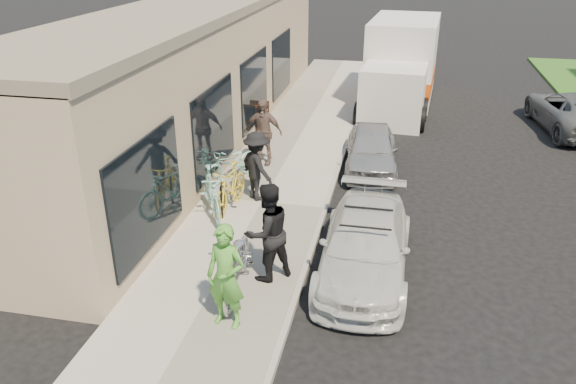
{
  "coord_description": "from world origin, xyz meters",
  "views": [
    {
      "loc": [
        1.15,
        -8.97,
        6.15
      ],
      "look_at": [
        -1.09,
        1.78,
        1.05
      ],
      "focal_mm": 35.0,
      "sensor_mm": 36.0,
      "label": 1
    }
  ],
  "objects_px": {
    "woman_rider": "(226,277)",
    "bystander_a": "(257,166)",
    "bike_rack": "(223,195)",
    "cruiser_bike_b": "(231,163)",
    "moving_truck": "(401,68)",
    "cruiser_bike_a": "(212,193)",
    "sandwich_board": "(260,117)",
    "sedan_white": "(365,245)",
    "sedan_silver": "(371,149)",
    "bystander_b": "(263,132)",
    "tandem_bike": "(237,264)",
    "far_car_gray": "(574,111)",
    "cruiser_bike_c": "(230,187)",
    "man_standing": "(267,232)"
  },
  "relations": [
    {
      "from": "sedan_white",
      "to": "sedan_silver",
      "type": "xyz_separation_m",
      "value": [
        -0.27,
        5.4,
        -0.01
      ]
    },
    {
      "from": "bike_rack",
      "to": "cruiser_bike_b",
      "type": "height_order",
      "value": "cruiser_bike_b"
    },
    {
      "from": "sandwich_board",
      "to": "moving_truck",
      "type": "relative_size",
      "value": 0.14
    },
    {
      "from": "tandem_bike",
      "to": "cruiser_bike_c",
      "type": "distance_m",
      "value": 3.43
    },
    {
      "from": "cruiser_bike_a",
      "to": "bystander_a",
      "type": "xyz_separation_m",
      "value": [
        0.79,
        1.08,
        0.3
      ]
    },
    {
      "from": "sedan_white",
      "to": "moving_truck",
      "type": "distance_m",
      "value": 12.32
    },
    {
      "from": "sandwich_board",
      "to": "tandem_bike",
      "type": "relative_size",
      "value": 0.45
    },
    {
      "from": "woman_rider",
      "to": "man_standing",
      "type": "height_order",
      "value": "man_standing"
    },
    {
      "from": "bike_rack",
      "to": "sedan_white",
      "type": "bearing_deg",
      "value": -25.23
    },
    {
      "from": "far_car_gray",
      "to": "cruiser_bike_b",
      "type": "bearing_deg",
      "value": 27.03
    },
    {
      "from": "bystander_a",
      "to": "bystander_b",
      "type": "bearing_deg",
      "value": -37.37
    },
    {
      "from": "sandwich_board",
      "to": "cruiser_bike_c",
      "type": "bearing_deg",
      "value": -90.71
    },
    {
      "from": "cruiser_bike_a",
      "to": "bystander_b",
      "type": "bearing_deg",
      "value": 54.93
    },
    {
      "from": "sedan_silver",
      "to": "moving_truck",
      "type": "distance_m",
      "value": 6.96
    },
    {
      "from": "bike_rack",
      "to": "moving_truck",
      "type": "relative_size",
      "value": 0.12
    },
    {
      "from": "sandwich_board",
      "to": "bike_rack",
      "type": "bearing_deg",
      "value": -92.0
    },
    {
      "from": "tandem_bike",
      "to": "far_car_gray",
      "type": "bearing_deg",
      "value": 48.76
    },
    {
      "from": "sedan_silver",
      "to": "cruiser_bike_c",
      "type": "distance_m",
      "value": 4.64
    },
    {
      "from": "tandem_bike",
      "to": "bystander_b",
      "type": "bearing_deg",
      "value": 94.37
    },
    {
      "from": "moving_truck",
      "to": "cruiser_bike_a",
      "type": "bearing_deg",
      "value": -106.07
    },
    {
      "from": "cruiser_bike_b",
      "to": "bystander_b",
      "type": "height_order",
      "value": "bystander_b"
    },
    {
      "from": "sedan_white",
      "to": "cruiser_bike_a",
      "type": "distance_m",
      "value": 3.93
    },
    {
      "from": "cruiser_bike_c",
      "to": "sedan_white",
      "type": "bearing_deg",
      "value": -23.76
    },
    {
      "from": "tandem_bike",
      "to": "cruiser_bike_b",
      "type": "bearing_deg",
      "value": 102.79
    },
    {
      "from": "man_standing",
      "to": "cruiser_bike_b",
      "type": "distance_m",
      "value": 4.8
    },
    {
      "from": "woman_rider",
      "to": "bystander_a",
      "type": "relative_size",
      "value": 1.07
    },
    {
      "from": "sedan_silver",
      "to": "cruiser_bike_a",
      "type": "distance_m",
      "value": 5.18
    },
    {
      "from": "cruiser_bike_a",
      "to": "moving_truck",
      "type": "bearing_deg",
      "value": 41.21
    },
    {
      "from": "tandem_bike",
      "to": "man_standing",
      "type": "xyz_separation_m",
      "value": [
        0.43,
        0.54,
        0.41
      ]
    },
    {
      "from": "man_standing",
      "to": "bystander_a",
      "type": "xyz_separation_m",
      "value": [
        -1.08,
        3.33,
        -0.11
      ]
    },
    {
      "from": "sandwich_board",
      "to": "cruiser_bike_b",
      "type": "bearing_deg",
      "value": -94.41
    },
    {
      "from": "cruiser_bike_c",
      "to": "woman_rider",
      "type": "bearing_deg",
      "value": -67.45
    },
    {
      "from": "sedan_white",
      "to": "moving_truck",
      "type": "height_order",
      "value": "moving_truck"
    },
    {
      "from": "cruiser_bike_a",
      "to": "cruiser_bike_b",
      "type": "relative_size",
      "value": 1.02
    },
    {
      "from": "cruiser_bike_a",
      "to": "sedan_white",
      "type": "bearing_deg",
      "value": -50.72
    },
    {
      "from": "sedan_white",
      "to": "woman_rider",
      "type": "distance_m",
      "value": 3.14
    },
    {
      "from": "cruiser_bike_a",
      "to": "cruiser_bike_c",
      "type": "distance_m",
      "value": 0.54
    },
    {
      "from": "cruiser_bike_b",
      "to": "cruiser_bike_c",
      "type": "distance_m",
      "value": 1.7
    },
    {
      "from": "tandem_bike",
      "to": "cruiser_bike_a",
      "type": "bearing_deg",
      "value": 111.86
    },
    {
      "from": "sedan_white",
      "to": "bystander_a",
      "type": "xyz_separation_m",
      "value": [
        -2.85,
        2.55,
        0.41
      ]
    },
    {
      "from": "tandem_bike",
      "to": "sedan_silver",
      "type": "bearing_deg",
      "value": 68.53
    },
    {
      "from": "moving_truck",
      "to": "cruiser_bike_a",
      "type": "height_order",
      "value": "moving_truck"
    },
    {
      "from": "sedan_white",
      "to": "sedan_silver",
      "type": "height_order",
      "value": "sedan_white"
    },
    {
      "from": "sedan_white",
      "to": "bike_rack",
      "type": "bearing_deg",
      "value": 154.96
    },
    {
      "from": "far_car_gray",
      "to": "cruiser_bike_b",
      "type": "distance_m",
      "value": 12.04
    },
    {
      "from": "far_car_gray",
      "to": "bystander_b",
      "type": "distance_m",
      "value": 10.91
    },
    {
      "from": "sandwich_board",
      "to": "bystander_b",
      "type": "bearing_deg",
      "value": -81.67
    },
    {
      "from": "sedan_white",
      "to": "woman_rider",
      "type": "bearing_deg",
      "value": -132.25
    },
    {
      "from": "cruiser_bike_c",
      "to": "bystander_b",
      "type": "distance_m",
      "value": 2.96
    },
    {
      "from": "woman_rider",
      "to": "bike_rack",
      "type": "bearing_deg",
      "value": 119.95
    }
  ]
}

